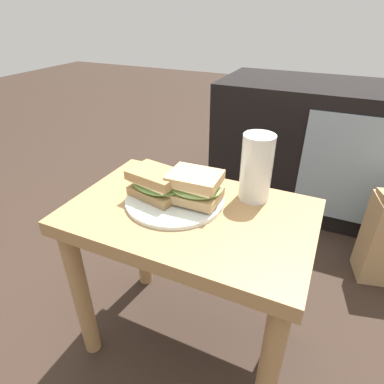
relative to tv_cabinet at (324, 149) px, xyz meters
name	(u,v)px	position (x,y,z in m)	size (l,w,h in m)	color
ground_plane	(190,337)	(-0.24, -0.95, -0.29)	(8.00, 8.00, 0.00)	#2D2119
side_table	(190,241)	(-0.24, -0.95, 0.08)	(0.56, 0.36, 0.46)	#A37A4C
tv_cabinet	(324,149)	(0.00, 0.00, 0.00)	(0.96, 0.46, 0.58)	black
plate	(175,200)	(-0.28, -0.93, 0.17)	(0.23, 0.23, 0.01)	silver
sandwich_front	(156,184)	(-0.33, -0.94, 0.21)	(0.15, 0.11, 0.07)	#9E7A4C
sandwich_back	(194,186)	(-0.24, -0.92, 0.22)	(0.13, 0.10, 0.07)	tan
beer_glass	(256,169)	(-0.12, -0.83, 0.25)	(0.07, 0.07, 0.16)	silver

